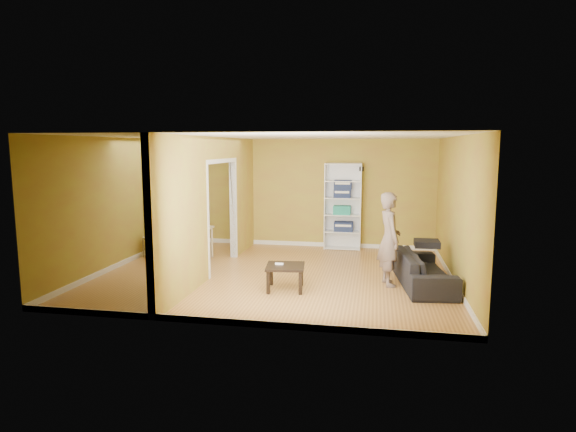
{
  "coord_description": "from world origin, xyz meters",
  "views": [
    {
      "loc": [
        1.84,
        -8.76,
        2.41
      ],
      "look_at": [
        0.2,
        0.2,
        1.1
      ],
      "focal_mm": 30.0,
      "sensor_mm": 36.0,
      "label": 1
    }
  ],
  "objects_px": {
    "sofa": "(424,264)",
    "coffee_table": "(285,269)",
    "bookshelf": "(343,206)",
    "chair_far": "(197,234)",
    "dining_table": "(184,231)",
    "chair_left": "(152,236)",
    "chair_near": "(172,243)",
    "person": "(390,231)"
  },
  "relations": [
    {
      "from": "person",
      "to": "chair_far",
      "type": "xyz_separation_m",
      "value": [
        -4.22,
        1.77,
        -0.51
      ]
    },
    {
      "from": "chair_far",
      "to": "bookshelf",
      "type": "bearing_deg",
      "value": -172.79
    },
    {
      "from": "sofa",
      "to": "bookshelf",
      "type": "bearing_deg",
      "value": 22.35
    },
    {
      "from": "chair_left",
      "to": "chair_near",
      "type": "distance_m",
      "value": 1.0
    },
    {
      "from": "person",
      "to": "coffee_table",
      "type": "bearing_deg",
      "value": 94.02
    },
    {
      "from": "sofa",
      "to": "coffee_table",
      "type": "bearing_deg",
      "value": 99.37
    },
    {
      "from": "bookshelf",
      "to": "chair_far",
      "type": "height_order",
      "value": "bookshelf"
    },
    {
      "from": "bookshelf",
      "to": "dining_table",
      "type": "distance_m",
      "value": 3.75
    },
    {
      "from": "coffee_table",
      "to": "chair_far",
      "type": "xyz_separation_m",
      "value": [
        -2.49,
        2.38,
        0.1
      ]
    },
    {
      "from": "coffee_table",
      "to": "sofa",
      "type": "bearing_deg",
      "value": 16.09
    },
    {
      "from": "bookshelf",
      "to": "sofa",
      "type": "bearing_deg",
      "value": -60.93
    },
    {
      "from": "bookshelf",
      "to": "person",
      "type": "bearing_deg",
      "value": -71.15
    },
    {
      "from": "bookshelf",
      "to": "chair_near",
      "type": "relative_size",
      "value": 2.2
    },
    {
      "from": "chair_left",
      "to": "bookshelf",
      "type": "bearing_deg",
      "value": 128.19
    },
    {
      "from": "coffee_table",
      "to": "chair_near",
      "type": "xyz_separation_m",
      "value": [
        -2.59,
        1.26,
        0.1
      ]
    },
    {
      "from": "bookshelf",
      "to": "dining_table",
      "type": "xyz_separation_m",
      "value": [
        -3.3,
        -1.73,
        -0.4
      ]
    },
    {
      "from": "dining_table",
      "to": "chair_left",
      "type": "distance_m",
      "value": 0.78
    },
    {
      "from": "chair_left",
      "to": "chair_near",
      "type": "relative_size",
      "value": 0.99
    },
    {
      "from": "coffee_table",
      "to": "chair_left",
      "type": "bearing_deg",
      "value": 150.22
    },
    {
      "from": "bookshelf",
      "to": "chair_near",
      "type": "bearing_deg",
      "value": -145.02
    },
    {
      "from": "dining_table",
      "to": "chair_left",
      "type": "bearing_deg",
      "value": 174.91
    },
    {
      "from": "sofa",
      "to": "bookshelf",
      "type": "xyz_separation_m",
      "value": [
        -1.61,
        2.9,
        0.64
      ]
    },
    {
      "from": "chair_left",
      "to": "chair_far",
      "type": "relative_size",
      "value": 1.01
    },
    {
      "from": "person",
      "to": "sofa",
      "type": "bearing_deg",
      "value": -100.26
    },
    {
      "from": "sofa",
      "to": "chair_far",
      "type": "distance_m",
      "value": 5.12
    },
    {
      "from": "coffee_table",
      "to": "chair_near",
      "type": "distance_m",
      "value": 2.88
    },
    {
      "from": "chair_left",
      "to": "chair_far",
      "type": "bearing_deg",
      "value": 134.78
    },
    {
      "from": "dining_table",
      "to": "bookshelf",
      "type": "bearing_deg",
      "value": 27.6
    },
    {
      "from": "bookshelf",
      "to": "chair_far",
      "type": "xyz_separation_m",
      "value": [
        -3.21,
        -1.19,
        -0.56
      ]
    },
    {
      "from": "sofa",
      "to": "coffee_table",
      "type": "xyz_separation_m",
      "value": [
        -2.33,
        -0.67,
        -0.02
      ]
    },
    {
      "from": "person",
      "to": "chair_far",
      "type": "bearing_deg",
      "value": 51.65
    },
    {
      "from": "dining_table",
      "to": "chair_far",
      "type": "xyz_separation_m",
      "value": [
        0.09,
        0.54,
        -0.16
      ]
    },
    {
      "from": "dining_table",
      "to": "coffee_table",
      "type": "bearing_deg",
      "value": -35.56
    },
    {
      "from": "chair_near",
      "to": "sofa",
      "type": "bearing_deg",
      "value": -11.64
    },
    {
      "from": "chair_left",
      "to": "person",
      "type": "bearing_deg",
      "value": 91.65
    },
    {
      "from": "bookshelf",
      "to": "chair_left",
      "type": "distance_m",
      "value": 4.43
    },
    {
      "from": "chair_left",
      "to": "dining_table",
      "type": "bearing_deg",
      "value": 100.9
    },
    {
      "from": "bookshelf",
      "to": "coffee_table",
      "type": "relative_size",
      "value": 3.2
    },
    {
      "from": "sofa",
      "to": "bookshelf",
      "type": "distance_m",
      "value": 3.38
    },
    {
      "from": "chair_left",
      "to": "chair_far",
      "type": "height_order",
      "value": "chair_left"
    },
    {
      "from": "coffee_table",
      "to": "dining_table",
      "type": "bearing_deg",
      "value": 144.44
    },
    {
      "from": "sofa",
      "to": "dining_table",
      "type": "height_order",
      "value": "sofa"
    }
  ]
}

